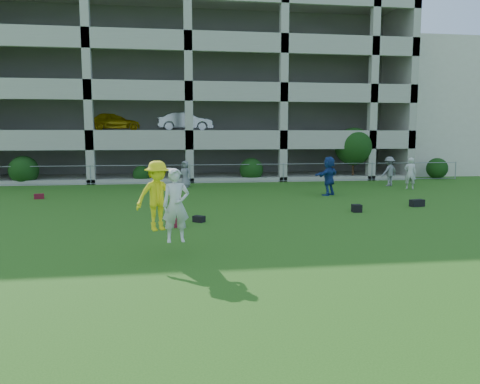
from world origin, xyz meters
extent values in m
plane|color=#235114|center=(0.00, 0.00, 0.00)|extent=(100.00, 100.00, 0.00)
cube|color=beige|center=(23.00, 28.00, 5.00)|extent=(16.00, 14.00, 10.00)
imported|color=slate|center=(-0.36, 16.76, 0.77)|extent=(0.89, 0.83, 1.53)
imported|color=navy|center=(6.69, 12.23, 0.98)|extent=(1.77, 1.60, 1.95)
imported|color=silver|center=(12.07, 14.13, 0.88)|extent=(0.76, 0.63, 1.77)
imported|color=slate|center=(11.66, 15.83, 0.87)|extent=(1.28, 1.01, 1.73)
cube|color=#510D19|center=(-1.07, 5.12, 0.14)|extent=(0.57, 0.33, 0.28)
cube|color=black|center=(-0.20, 5.91, 0.11)|extent=(0.47, 0.44, 0.22)
cube|color=black|center=(6.09, 7.12, 0.15)|extent=(0.38, 0.38, 0.30)
cube|color=black|center=(9.19, 8.11, 0.15)|extent=(0.65, 0.42, 0.30)
cube|color=#500D18|center=(-7.39, 12.93, 0.12)|extent=(0.51, 0.39, 0.24)
imported|color=yellow|center=(-1.49, 1.82, 1.49)|extent=(1.33, 1.06, 1.80)
imported|color=silver|center=(-1.03, 1.45, 1.29)|extent=(0.73, 0.53, 1.86)
cylinder|color=white|center=(-1.14, 1.78, 2.16)|extent=(0.28, 0.27, 0.10)
cube|color=#9E998C|center=(0.00, 32.75, 6.00)|extent=(30.00, 0.50, 12.00)
cube|color=#9E998C|center=(14.75, 26.00, 6.00)|extent=(0.50, 14.00, 12.00)
cube|color=#9E998C|center=(0.00, 26.00, 11.85)|extent=(30.00, 14.00, 0.30)
cube|color=#9E998C|center=(0.00, 26.00, 0.15)|extent=(30.00, 14.00, 0.30)
cube|color=#9E998C|center=(0.00, 26.00, 3.15)|extent=(30.00, 14.00, 0.30)
cube|color=#9E998C|center=(0.00, 26.00, 6.15)|extent=(30.00, 14.00, 0.30)
cube|color=#9E998C|center=(0.00, 26.00, 9.15)|extent=(30.00, 14.00, 0.30)
cube|color=#9E998C|center=(0.00, 19.15, 2.55)|extent=(30.00, 0.30, 0.90)
cube|color=#9E998C|center=(0.00, 19.15, 5.55)|extent=(30.00, 0.30, 0.90)
cube|color=#9E998C|center=(0.00, 19.15, 8.55)|extent=(30.00, 0.30, 0.90)
cube|color=#9E998C|center=(-6.00, 19.25, 6.00)|extent=(0.50, 0.50, 12.00)
cube|color=#9E998C|center=(0.00, 19.25, 6.00)|extent=(0.50, 0.50, 12.00)
cube|color=#9E998C|center=(6.00, 19.25, 6.00)|extent=(0.50, 0.50, 12.00)
cube|color=#9E998C|center=(12.00, 19.25, 6.00)|extent=(0.50, 0.50, 12.00)
cube|color=#605E59|center=(0.00, 28.00, 6.00)|extent=(29.00, 9.00, 11.60)
imported|color=#DEB60B|center=(-5.03, 24.00, 3.96)|extent=(4.03, 2.01, 1.32)
imported|color=silver|center=(-0.10, 24.00, 3.96)|extent=(4.10, 1.70, 1.32)
cylinder|color=gray|center=(-6.00, 19.00, 0.60)|extent=(0.06, 0.06, 1.20)
cylinder|color=gray|center=(0.00, 19.00, 0.60)|extent=(0.06, 0.06, 1.20)
cylinder|color=gray|center=(6.00, 19.00, 0.60)|extent=(0.06, 0.06, 1.20)
cylinder|color=gray|center=(12.00, 19.00, 0.60)|extent=(0.06, 0.06, 1.20)
cylinder|color=gray|center=(18.00, 19.00, 0.60)|extent=(0.06, 0.06, 1.20)
cylinder|color=gray|center=(0.00, 19.00, 1.15)|extent=(36.00, 0.04, 0.04)
cylinder|color=gray|center=(0.00, 19.00, 0.08)|extent=(36.00, 0.04, 0.04)
sphere|color=#163D11|center=(-10.00, 19.60, 0.88)|extent=(1.76, 1.76, 1.76)
sphere|color=#163D11|center=(-3.00, 19.60, 0.55)|extent=(1.10, 1.10, 1.10)
sphere|color=#163D11|center=(4.00, 19.60, 0.77)|extent=(1.54, 1.54, 1.54)
cylinder|color=#382314|center=(11.00, 19.80, 0.98)|extent=(0.16, 0.16, 1.96)
sphere|color=#163D11|center=(11.00, 19.80, 2.24)|extent=(2.52, 2.52, 2.52)
sphere|color=#163D11|center=(17.00, 19.60, 0.72)|extent=(1.43, 1.43, 1.43)
camera|label=1|loc=(-1.11, -10.25, 3.06)|focal=35.00mm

